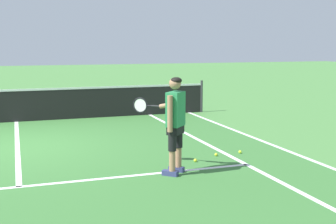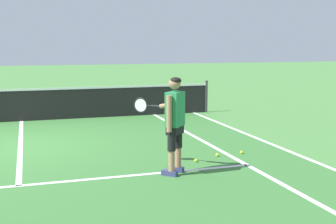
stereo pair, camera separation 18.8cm
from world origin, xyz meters
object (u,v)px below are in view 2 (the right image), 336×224
(tennis_player, at_px, (174,119))
(tennis_ball_near_feet, at_px, (217,155))
(tennis_ball_by_baseline, at_px, (196,161))
(tennis_ball_mid_court, at_px, (242,152))

(tennis_player, relative_size, tennis_ball_near_feet, 25.95)
(tennis_ball_by_baseline, relative_size, tennis_ball_mid_court, 1.00)
(tennis_ball_by_baseline, bearing_deg, tennis_ball_near_feet, 26.16)
(tennis_ball_by_baseline, bearing_deg, tennis_player, -137.75)
(tennis_ball_by_baseline, bearing_deg, tennis_ball_mid_court, 15.82)
(tennis_player, distance_m, tennis_ball_mid_court, 2.24)
(tennis_ball_near_feet, relative_size, tennis_ball_mid_court, 1.00)
(tennis_player, bearing_deg, tennis_ball_mid_court, 27.02)
(tennis_player, height_order, tennis_ball_mid_court, tennis_player)
(tennis_ball_near_feet, xyz_separation_m, tennis_ball_mid_court, (0.57, 0.04, 0.00))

